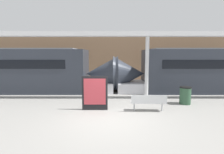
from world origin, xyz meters
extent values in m
plane|color=gray|center=(0.00, 0.00, 0.00)|extent=(60.00, 60.00, 0.00)
cube|color=#937051|center=(0.00, 10.86, 2.50)|extent=(56.00, 0.20, 5.00)
cone|color=#2D333D|center=(1.43, 6.07, 1.32)|extent=(2.36, 2.63, 2.63)
cube|color=silver|center=(1.66, 6.07, 0.35)|extent=(2.13, 2.46, 0.70)
cone|color=#2D333D|center=(-0.56, 6.07, 1.32)|extent=(2.36, 2.63, 2.63)
cube|color=silver|center=(-0.78, 6.07, 0.35)|extent=(2.13, 2.46, 0.70)
cube|color=silver|center=(1.94, 1.25, 0.42)|extent=(1.70, 0.51, 0.04)
cube|color=silver|center=(1.94, 1.05, 0.63)|extent=(1.68, 0.10, 0.38)
cylinder|color=silver|center=(1.27, 1.28, 0.20)|extent=(0.07, 0.07, 0.40)
cylinder|color=silver|center=(2.62, 1.22, 0.20)|extent=(0.07, 0.07, 0.40)
cylinder|color=#2D5138|center=(4.25, 2.48, 0.45)|extent=(0.60, 0.60, 0.91)
cylinder|color=black|center=(4.25, 2.48, 0.94)|extent=(0.63, 0.63, 0.06)
cube|color=black|center=(-0.66, 1.38, 0.84)|extent=(1.25, 0.06, 1.69)
cube|color=#B73842|center=(-0.66, 1.34, 0.93)|extent=(1.06, 0.01, 1.28)
cylinder|color=silver|center=(2.32, 3.63, 1.90)|extent=(0.23, 0.23, 3.81)
cube|color=silver|center=(2.32, 3.63, 3.95)|extent=(28.00, 0.60, 0.28)
camera|label=1|loc=(0.19, -6.99, 2.69)|focal=28.00mm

